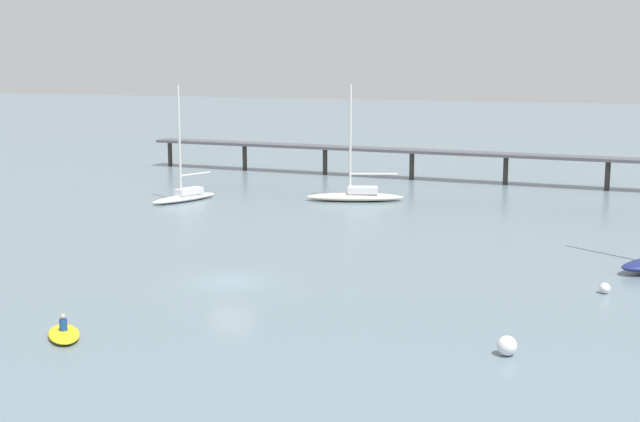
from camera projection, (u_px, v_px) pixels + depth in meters
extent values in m
plane|color=slate|center=(231.00, 281.00, 51.05)|extent=(400.00, 400.00, 0.00)
cube|color=#4C4C51|center=(412.00, 151.00, 91.85)|extent=(60.56, 5.72, 0.30)
cylinder|color=#38332D|center=(170.00, 154.00, 103.06)|extent=(0.50, 0.50, 2.83)
cylinder|color=#38332D|center=(245.00, 158.00, 99.41)|extent=(0.50, 0.50, 2.83)
cylinder|color=#38332D|center=(325.00, 162.00, 95.77)|extent=(0.50, 0.50, 2.83)
cylinder|color=#38332D|center=(412.00, 166.00, 92.12)|extent=(0.50, 0.50, 2.83)
cylinder|color=#38332D|center=(506.00, 171.00, 88.48)|extent=(0.50, 0.50, 2.83)
cylinder|color=#38332D|center=(608.00, 176.00, 84.83)|extent=(0.50, 0.50, 2.83)
ellipsoid|color=beige|center=(355.00, 197.00, 78.84)|extent=(8.92, 4.66, 0.69)
cube|color=silver|center=(363.00, 190.00, 78.70)|extent=(2.99, 2.25, 0.59)
cylinder|color=silver|center=(350.00, 139.00, 77.95)|extent=(0.22, 0.22, 9.60)
cylinder|color=silver|center=(374.00, 174.00, 78.41)|extent=(4.07, 1.42, 0.18)
ellipsoid|color=white|center=(184.00, 198.00, 78.67)|extent=(4.13, 6.97, 0.56)
cube|color=silver|center=(189.00, 191.00, 78.97)|extent=(2.02, 2.78, 0.57)
cylinder|color=silver|center=(180.00, 141.00, 77.52)|extent=(0.20, 0.20, 9.68)
cylinder|color=silver|center=(196.00, 174.00, 79.32)|extent=(1.47, 3.23, 0.16)
ellipsoid|color=yellow|center=(64.00, 334.00, 40.86)|extent=(3.04, 3.27, 0.35)
cylinder|color=navy|center=(63.00, 325.00, 40.78)|extent=(0.51, 0.51, 0.55)
sphere|color=tan|center=(63.00, 316.00, 40.71)|extent=(0.24, 0.24, 0.24)
sphere|color=silver|center=(507.00, 346.00, 38.41)|extent=(0.88, 0.88, 0.88)
sphere|color=silver|center=(605.00, 288.00, 48.36)|extent=(0.61, 0.61, 0.61)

